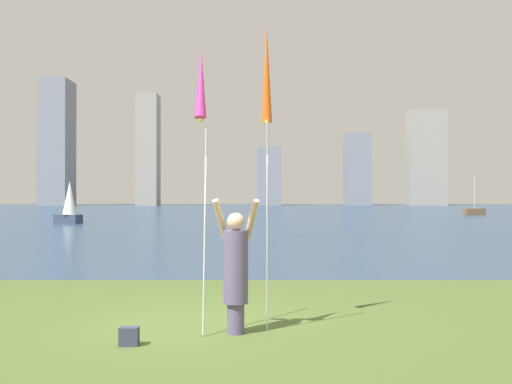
{
  "coord_description": "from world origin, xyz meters",
  "views": [
    {
      "loc": [
        0.8,
        -8.87,
        1.94
      ],
      "look_at": [
        0.71,
        12.79,
        2.04
      ],
      "focal_mm": 42.01,
      "sensor_mm": 36.0,
      "label": 1
    }
  ],
  "objects_px": {
    "person": "(238,267)",
    "sailboat_1": "(72,204)",
    "kite_flag_right": "(269,82)",
    "kite_flag_left": "(203,94)",
    "sailboat_0": "(477,211)",
    "bag": "(132,336)"
  },
  "relations": [
    {
      "from": "kite_flag_right",
      "to": "kite_flag_left",
      "type": "bearing_deg",
      "value": -135.69
    },
    {
      "from": "bag",
      "to": "sailboat_1",
      "type": "bearing_deg",
      "value": 108.57
    },
    {
      "from": "kite_flag_left",
      "to": "sailboat_0",
      "type": "distance_m",
      "value": 55.18
    },
    {
      "from": "person",
      "to": "kite_flag_right",
      "type": "xyz_separation_m",
      "value": [
        0.44,
        0.36,
        2.66
      ]
    },
    {
      "from": "person",
      "to": "sailboat_1",
      "type": "bearing_deg",
      "value": 128.67
    },
    {
      "from": "kite_flag_left",
      "to": "bag",
      "type": "height_order",
      "value": "kite_flag_left"
    },
    {
      "from": "kite_flag_right",
      "to": "sailboat_1",
      "type": "distance_m",
      "value": 34.75
    },
    {
      "from": "person",
      "to": "bag",
      "type": "distance_m",
      "value": 1.71
    },
    {
      "from": "person",
      "to": "kite_flag_left",
      "type": "xyz_separation_m",
      "value": [
        -0.44,
        -0.5,
        2.34
      ]
    },
    {
      "from": "person",
      "to": "sailboat_0",
      "type": "distance_m",
      "value": 54.48
    },
    {
      "from": "bag",
      "to": "person",
      "type": "bearing_deg",
      "value": 26.34
    },
    {
      "from": "sailboat_1",
      "to": "bag",
      "type": "bearing_deg",
      "value": -71.43
    },
    {
      "from": "kite_flag_right",
      "to": "sailboat_1",
      "type": "xyz_separation_m",
      "value": [
        -12.94,
        32.17,
        -2.26
      ]
    },
    {
      "from": "kite_flag_left",
      "to": "sailboat_1",
      "type": "distance_m",
      "value": 35.22
    },
    {
      "from": "bag",
      "to": "sailboat_0",
      "type": "xyz_separation_m",
      "value": [
        22.97,
        50.67,
        0.22
      ]
    },
    {
      "from": "person",
      "to": "kite_flag_left",
      "type": "bearing_deg",
      "value": -113.83
    },
    {
      "from": "kite_flag_right",
      "to": "sailboat_1",
      "type": "relative_size",
      "value": 1.1
    },
    {
      "from": "sailboat_1",
      "to": "kite_flag_right",
      "type": "bearing_deg",
      "value": -68.09
    },
    {
      "from": "sailboat_0",
      "to": "sailboat_1",
      "type": "height_order",
      "value": "sailboat_1"
    },
    {
      "from": "kite_flag_left",
      "to": "sailboat_1",
      "type": "xyz_separation_m",
      "value": [
        -12.06,
        33.03,
        -1.94
      ]
    },
    {
      "from": "kite_flag_right",
      "to": "sailboat_0",
      "type": "height_order",
      "value": "kite_flag_right"
    },
    {
      "from": "person",
      "to": "kite_flag_right",
      "type": "bearing_deg",
      "value": 57.05
    }
  ]
}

